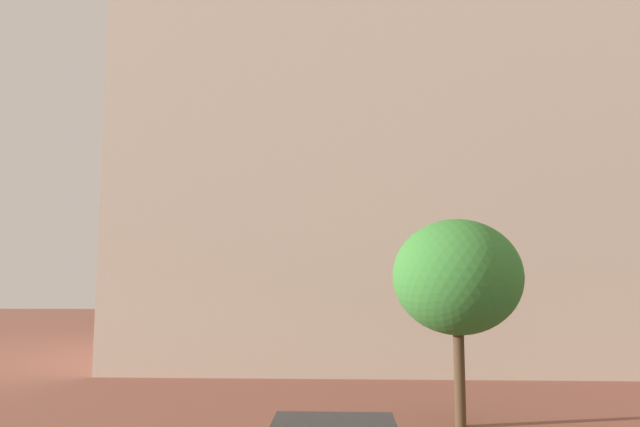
{
  "coord_description": "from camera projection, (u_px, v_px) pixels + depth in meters",
  "views": [
    {
      "loc": [
        0.04,
        -0.81,
        4.31
      ],
      "look_at": [
        -0.41,
        10.53,
        5.57
      ],
      "focal_mm": 31.3,
      "sensor_mm": 36.0,
      "label": 1
    }
  ],
  "objects": [
    {
      "name": "landmark_building",
      "position": [
        377.0,
        152.0,
        31.12
      ],
      "size": [
        24.67,
        14.34,
        36.96
      ],
      "color": "beige",
      "rests_on": "ground_plane"
    },
    {
      "name": "tree_curb_far",
      "position": [
        457.0,
        277.0,
        16.36
      ],
      "size": [
        3.76,
        3.76,
        5.96
      ],
      "color": "#4C3823",
      "rests_on": "ground_plane"
    }
  ]
}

